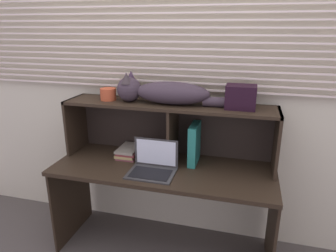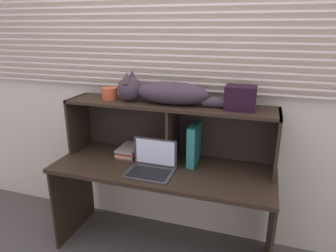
{
  "view_description": "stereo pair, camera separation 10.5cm",
  "coord_description": "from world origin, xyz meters",
  "px_view_note": "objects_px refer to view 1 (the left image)",
  "views": [
    {
      "loc": [
        0.56,
        -1.73,
        1.7
      ],
      "look_at": [
        0.0,
        0.34,
        0.99
      ],
      "focal_mm": 32.52,
      "sensor_mm": 36.0,
      "label": 1
    },
    {
      "loc": [
        0.66,
        -1.7,
        1.7
      ],
      "look_at": [
        0.0,
        0.34,
        0.99
      ],
      "focal_mm": 32.52,
      "sensor_mm": 36.0,
      "label": 2
    }
  ],
  "objects_px": {
    "binder_upright": "(194,144)",
    "small_basket": "(108,94)",
    "book_stack": "(129,151)",
    "cat": "(163,92)",
    "storage_box": "(241,97)",
    "laptop": "(153,166)"
  },
  "relations": [
    {
      "from": "book_stack",
      "to": "binder_upright",
      "type": "bearing_deg",
      "value": 0.62
    },
    {
      "from": "cat",
      "to": "binder_upright",
      "type": "height_order",
      "value": "cat"
    },
    {
      "from": "cat",
      "to": "laptop",
      "type": "xyz_separation_m",
      "value": [
        -0.01,
        -0.23,
        -0.48
      ]
    },
    {
      "from": "cat",
      "to": "binder_upright",
      "type": "distance_m",
      "value": 0.45
    },
    {
      "from": "binder_upright",
      "to": "book_stack",
      "type": "distance_m",
      "value": 0.53
    },
    {
      "from": "cat",
      "to": "storage_box",
      "type": "xyz_separation_m",
      "value": [
        0.55,
        -0.0,
        -0.0
      ]
    },
    {
      "from": "binder_upright",
      "to": "storage_box",
      "type": "bearing_deg",
      "value": 0.0
    },
    {
      "from": "book_stack",
      "to": "storage_box",
      "type": "xyz_separation_m",
      "value": [
        0.83,
        0.01,
        0.49
      ]
    },
    {
      "from": "book_stack",
      "to": "storage_box",
      "type": "bearing_deg",
      "value": 0.39
    },
    {
      "from": "book_stack",
      "to": "small_basket",
      "type": "bearing_deg",
      "value": 177.94
    },
    {
      "from": "binder_upright",
      "to": "small_basket",
      "type": "xyz_separation_m",
      "value": [
        -0.67,
        0.0,
        0.34
      ]
    },
    {
      "from": "cat",
      "to": "binder_upright",
      "type": "relative_size",
      "value": 3.2
    },
    {
      "from": "laptop",
      "to": "binder_upright",
      "type": "height_order",
      "value": "binder_upright"
    },
    {
      "from": "cat",
      "to": "storage_box",
      "type": "relative_size",
      "value": 4.74
    },
    {
      "from": "small_basket",
      "to": "storage_box",
      "type": "height_order",
      "value": "storage_box"
    },
    {
      "from": "cat",
      "to": "book_stack",
      "type": "relative_size",
      "value": 3.95
    },
    {
      "from": "laptop",
      "to": "storage_box",
      "type": "bearing_deg",
      "value": 22.26
    },
    {
      "from": "binder_upright",
      "to": "book_stack",
      "type": "relative_size",
      "value": 1.24
    },
    {
      "from": "laptop",
      "to": "book_stack",
      "type": "bearing_deg",
      "value": 140.16
    },
    {
      "from": "small_basket",
      "to": "storage_box",
      "type": "relative_size",
      "value": 0.59
    },
    {
      "from": "cat",
      "to": "small_basket",
      "type": "relative_size",
      "value": 8.02
    },
    {
      "from": "cat",
      "to": "storage_box",
      "type": "height_order",
      "value": "cat"
    }
  ]
}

